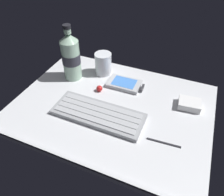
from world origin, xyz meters
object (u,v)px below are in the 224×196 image
(juice_cup, at_px, (103,64))
(trackball_mouse, at_px, (99,88))
(charger_block, at_px, (189,104))
(water_bottle, at_px, (71,56))
(stylus_pen, at_px, (164,142))
(handheld_device, at_px, (126,84))
(keyboard, at_px, (98,114))

(juice_cup, height_order, trackball_mouse, juice_cup)
(charger_block, distance_m, trackball_mouse, 0.31)
(trackball_mouse, bearing_deg, water_bottle, 163.09)
(charger_block, bearing_deg, stylus_pen, -103.69)
(juice_cup, bearing_deg, handheld_device, -21.65)
(keyboard, bearing_deg, juice_cup, 110.50)
(keyboard, bearing_deg, trackball_mouse, 113.50)
(handheld_device, relative_size, juice_cup, 1.51)
(water_bottle, height_order, stylus_pen, water_bottle)
(charger_block, bearing_deg, juice_cup, 168.44)
(keyboard, bearing_deg, handheld_device, 81.23)
(juice_cup, height_order, water_bottle, water_bottle)
(juice_cup, bearing_deg, trackball_mouse, -72.73)
(water_bottle, distance_m, charger_block, 0.44)
(juice_cup, distance_m, charger_block, 0.35)
(keyboard, height_order, charger_block, charger_block)
(stylus_pen, bearing_deg, trackball_mouse, 148.62)
(trackball_mouse, xyz_separation_m, stylus_pen, (0.26, -0.14, -0.01))
(keyboard, height_order, stylus_pen, keyboard)
(handheld_device, relative_size, water_bottle, 0.62)
(juice_cup, xyz_separation_m, charger_block, (0.34, -0.07, -0.03))
(handheld_device, height_order, charger_block, charger_block)
(keyboard, xyz_separation_m, water_bottle, (-0.18, 0.15, 0.08))
(handheld_device, relative_size, charger_block, 1.84)
(handheld_device, xyz_separation_m, juice_cup, (-0.11, 0.04, 0.03))
(handheld_device, distance_m, water_bottle, 0.22)
(trackball_mouse, relative_size, stylus_pen, 0.23)
(handheld_device, xyz_separation_m, stylus_pen, (0.19, -0.20, -0.00))
(handheld_device, height_order, water_bottle, water_bottle)
(trackball_mouse, height_order, stylus_pen, trackball_mouse)
(juice_cup, distance_m, stylus_pen, 0.39)
(water_bottle, xyz_separation_m, charger_block, (0.44, -0.00, -0.08))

